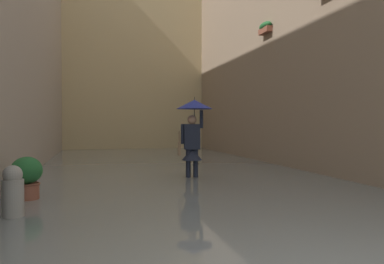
% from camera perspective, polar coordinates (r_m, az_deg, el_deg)
% --- Properties ---
extents(ground_plane, '(60.00, 60.00, 0.00)m').
position_cam_1_polar(ground_plane, '(11.42, -3.93, -6.02)').
color(ground_plane, '#605B56').
extents(flood_water, '(8.01, 24.05, 0.14)m').
position_cam_1_polar(flood_water, '(11.41, -3.93, -5.68)').
color(flood_water, slate).
rests_on(flood_water, ground_plane).
extents(building_facade_far, '(10.81, 1.80, 10.99)m').
position_cam_1_polar(building_facade_far, '(21.56, -8.71, 12.04)').
color(building_facade_far, tan).
rests_on(building_facade_far, ground_plane).
extents(person_wading, '(0.89, 0.89, 2.09)m').
position_cam_1_polar(person_wading, '(9.35, 0.14, 0.93)').
color(person_wading, '#4C4233').
rests_on(person_wading, ground_plane).
extents(potted_plant_near_right, '(0.52, 0.52, 0.87)m').
position_cam_1_polar(potted_plant_near_right, '(7.27, -23.22, -6.40)').
color(potted_plant_near_right, brown).
rests_on(potted_plant_near_right, ground_plane).
extents(mooring_bollard, '(0.30, 0.30, 0.86)m').
position_cam_1_polar(mooring_bollard, '(5.99, -24.95, -8.58)').
color(mooring_bollard, gray).
rests_on(mooring_bollard, ground_plane).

